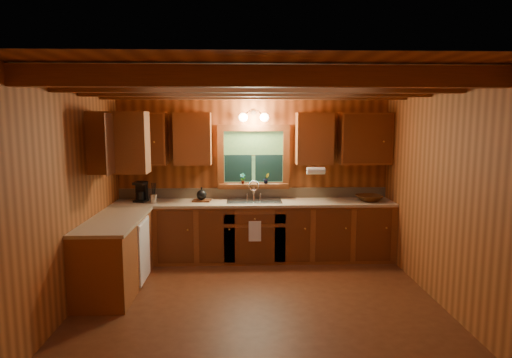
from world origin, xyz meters
The scene contains 20 objects.
room centered at (0.00, 0.00, 1.30)m, with size 4.20×4.20×4.20m.
ceiling_beams centered at (0.00, 0.00, 2.49)m, with size 4.20×2.54×0.18m.
base_cabinets centered at (-0.49, 1.28, 0.43)m, with size 4.20×2.22×0.86m.
countertop centered at (-0.48, 1.29, 0.88)m, with size 4.20×2.24×0.04m.
backsplash centered at (0.00, 1.89, 0.98)m, with size 4.20×0.02×0.16m, color tan.
dishwasher_panel centered at (-1.47, 0.68, 0.43)m, with size 0.02×0.60×0.80m, color white.
upper_cabinets centered at (-0.56, 1.42, 1.84)m, with size 4.19×1.77×0.78m.
window centered at (0.00, 1.87, 1.53)m, with size 1.12×0.08×1.00m.
window_sill centered at (0.00, 1.82, 1.12)m, with size 1.06×0.14×0.04m, color brown.
wall_sconce centered at (0.00, 1.75, 2.16)m, with size 0.45×0.21×0.17m.
paper_towel_roll centered at (0.92, 1.53, 1.37)m, with size 0.11×0.11×0.27m, color white.
dish_towel centered at (0.00, 1.26, 0.52)m, with size 0.18×0.01×0.30m, color white.
sink centered at (0.00, 1.60, 0.86)m, with size 0.82×0.48×0.43m.
coffee_maker centered at (-1.71, 1.67, 1.05)m, with size 0.17×0.22×0.30m.
utensil_crock centered at (-1.49, 1.52, 0.97)m, with size 0.11×0.11×0.30m.
cutting_board centered at (-0.79, 1.63, 0.91)m, with size 0.26×0.19×0.02m, color #592A13.
teakettle centered at (-0.79, 1.63, 1.00)m, with size 0.15×0.15×0.19m.
wicker_basket centered at (1.74, 1.54, 0.95)m, with size 0.38×0.38×0.09m, color #48230C.
potted_plant_left centered at (-0.17, 1.79, 1.22)m, with size 0.09×0.06×0.16m, color #592A13.
potted_plant_right centered at (0.20, 1.79, 1.22)m, with size 0.09×0.07×0.17m, color #592A13.
Camera 1 is at (-0.21, -4.96, 2.14)m, focal length 30.96 mm.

